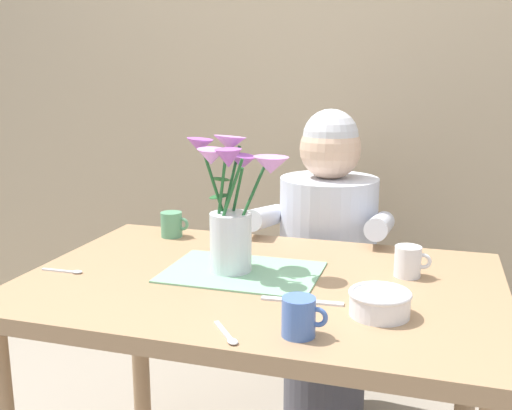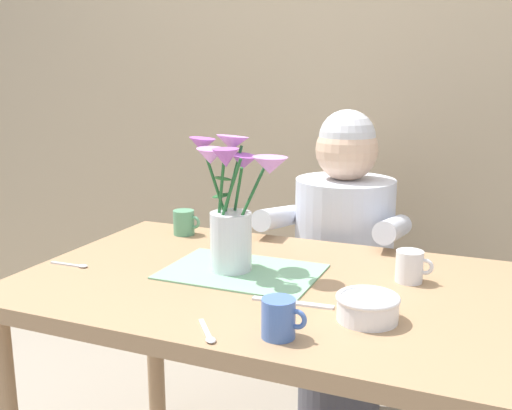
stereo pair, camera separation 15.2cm
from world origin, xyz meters
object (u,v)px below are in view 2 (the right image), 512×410
Objects in this scene: coffee_cup at (184,222)px; tea_cup at (279,318)px; flower_vase at (232,205)px; seated_person at (342,274)px; ceramic_mug at (410,266)px; ceramic_bowl at (368,307)px; dinner_knife at (293,303)px.

coffee_cup and tea_cup have the same top height.
flower_vase reaches higher than tea_cup.
seated_person is at bearing 75.64° from flower_vase.
flower_vase is 0.44m from tea_cup.
coffee_cup is at bearing -142.13° from seated_person.
seated_person is 0.59m from coffee_cup.
flower_vase reaches higher than ceramic_mug.
ceramic_bowl is 1.46× the size of coffee_cup.
ceramic_mug is (0.29, -0.49, 0.22)m from seated_person.
seated_person is 12.20× the size of coffee_cup.
dinner_knife is 2.04× the size of coffee_cup.
tea_cup is (0.55, -0.60, 0.00)m from coffee_cup.
tea_cup is at bearing -52.39° from flower_vase.
ceramic_mug is 1.00× the size of tea_cup.
ceramic_mug is 0.47m from tea_cup.
seated_person is at bearing 91.18° from dinner_knife.
ceramic_bowl is (0.40, -0.18, -0.15)m from flower_vase.
ceramic_bowl is 1.46× the size of tea_cup.
dinner_knife is at bearing -131.52° from ceramic_mug.
seated_person reaches higher than flower_vase.
ceramic_bowl is 0.28m from ceramic_mug.
flower_vase is 0.46m from ceramic_bowl.
dinner_knife is at bearing 100.61° from tea_cup.
coffee_cup is (-0.69, 0.45, 0.01)m from ceramic_bowl.
tea_cup is (0.25, -0.33, -0.14)m from flower_vase.
seated_person is at bearing 107.93° from ceramic_bowl.
ceramic_mug is at bearing -12.99° from coffee_cup.
ceramic_bowl is 0.18m from dinner_knife.
ceramic_mug is at bearing 66.00° from tea_cup.
ceramic_bowl is at bearing 46.34° from tea_cup.
seated_person is 0.70m from flower_vase.
flower_vase is 0.47m from ceramic_mug.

